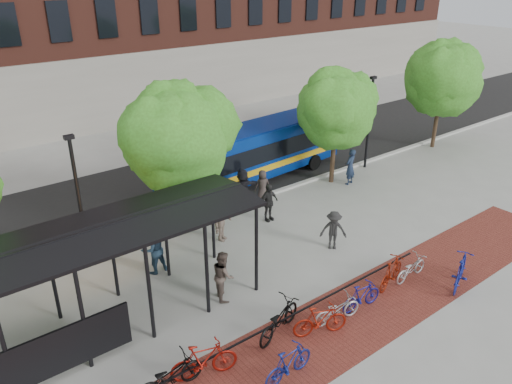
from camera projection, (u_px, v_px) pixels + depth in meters
ground at (286, 242)px, 20.67m from camera, size 160.00×160.00×0.00m
asphalt_street at (187, 181)px, 26.41m from camera, size 160.00×8.00×0.01m
curb at (231, 207)px, 23.52m from camera, size 160.00×0.25×0.12m
brick_strip at (341, 324)px, 15.97m from camera, size 24.00×3.00×0.01m
bike_rack_rail at (292, 326)px, 15.89m from camera, size 12.00×0.05×0.95m
bus_shelter at (89, 247)px, 14.55m from camera, size 10.60×3.07×3.60m
tree_b at (177, 133)px, 19.59m from camera, size 5.15×4.20×6.47m
tree_c at (337, 106)px, 24.76m from camera, size 4.66×3.80×5.92m
tree_d at (444, 75)px, 29.59m from camera, size 5.39×4.40×6.55m
lamp_post_left at (79, 197)px, 18.22m from camera, size 0.35×0.20×5.12m
lamp_post_right at (369, 120)px, 27.10m from camera, size 0.35×0.20×5.12m
bus at (253, 150)px, 25.91m from camera, size 10.98×3.15×2.93m
bike_0 at (169, 376)px, 13.29m from camera, size 2.00×0.73×1.05m
bike_1 at (204, 360)px, 13.74m from camera, size 1.99×1.11×1.15m
bike_3 at (289, 364)px, 13.69m from camera, size 1.78×0.60×1.06m
bike_4 at (279, 319)px, 15.35m from camera, size 2.24×1.35×1.11m
bike_5 at (320, 320)px, 15.34m from camera, size 1.83×1.14×1.06m
bike_6 at (337, 309)px, 15.95m from camera, size 1.80×0.88×0.91m
bike_7 at (361, 296)px, 16.52m from camera, size 1.66×0.62×0.98m
bike_9 at (391, 272)px, 17.71m from camera, size 1.88×0.96×1.09m
bike_10 at (411, 268)px, 18.12m from camera, size 1.70×0.66×0.88m
bike_11 at (461, 271)px, 17.64m from camera, size 2.10×1.29×1.22m
pedestrian_2 at (153, 249)px, 18.30m from camera, size 0.99×0.79×1.98m
pedestrian_3 at (223, 219)px, 20.43m from camera, size 1.46×1.26×1.97m
pedestrian_4 at (268, 203)px, 22.07m from camera, size 1.03×0.44×1.76m
pedestrian_5 at (242, 188)px, 23.31m from camera, size 1.84×0.93×1.90m
pedestrian_6 at (262, 185)px, 24.05m from camera, size 0.86×0.70×1.53m
pedestrian_7 at (350, 167)px, 25.73m from camera, size 0.78×0.61×1.91m
pedestrian_8 at (223, 275)px, 16.91m from camera, size 0.96×1.07×1.80m
pedestrian_9 at (333, 230)px, 19.89m from camera, size 1.20×1.17×1.65m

